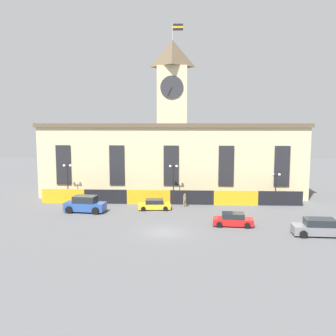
% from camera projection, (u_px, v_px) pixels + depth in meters
% --- Properties ---
extents(ground_plane, '(160.00, 160.00, 0.00)m').
position_uv_depth(ground_plane, '(164.00, 232.00, 39.02)').
color(ground_plane, '#565659').
extents(civic_building, '(40.52, 9.53, 26.22)m').
position_uv_depth(civic_building, '(172.00, 154.00, 58.87)').
color(civic_building, beige).
rests_on(civic_building, ground).
extents(banner_fence, '(36.33, 0.12, 2.00)m').
position_uv_depth(banner_fence, '(170.00, 197.00, 52.00)').
color(banner_fence, gold).
rests_on(banner_fence, ground).
extents(street_lamp_far_left, '(1.26, 0.36, 5.39)m').
position_uv_depth(street_lamp_far_left, '(68.00, 175.00, 53.63)').
color(street_lamp_far_left, black).
rests_on(street_lamp_far_left, ground).
extents(street_lamp_far_right, '(1.26, 0.36, 5.40)m').
position_uv_depth(street_lamp_far_right, '(173.00, 176.00, 52.87)').
color(street_lamp_far_right, black).
rests_on(street_lamp_far_right, ground).
extents(street_lamp_right, '(1.26, 0.36, 4.31)m').
position_uv_depth(street_lamp_right, '(276.00, 181.00, 52.23)').
color(street_lamp_right, black).
rests_on(street_lamp_right, ground).
extents(car_gray_pickup, '(5.39, 2.56, 1.75)m').
position_uv_depth(car_gray_pickup, '(319.00, 228.00, 37.72)').
color(car_gray_pickup, slate).
rests_on(car_gray_pickup, ground).
extents(car_red_sedan, '(4.52, 2.38, 1.45)m').
position_uv_depth(car_red_sedan, '(233.00, 220.00, 41.32)').
color(car_red_sedan, red).
rests_on(car_red_sedan, ground).
extents(car_blue_van, '(5.28, 2.81, 2.10)m').
position_uv_depth(car_blue_van, '(85.00, 205.00, 47.56)').
color(car_blue_van, '#284C99').
rests_on(car_blue_van, ground).
extents(car_yellow_coupe, '(4.35, 2.43, 1.35)m').
position_uv_depth(car_yellow_coupe, '(154.00, 205.00, 49.05)').
color(car_yellow_coupe, yellow).
rests_on(car_yellow_coupe, ground).
extents(pedestrian, '(0.54, 0.54, 1.81)m').
position_uv_depth(pedestrian, '(185.00, 200.00, 50.50)').
color(pedestrian, olive).
rests_on(pedestrian, ground).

